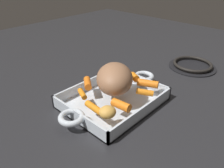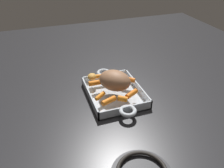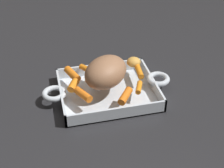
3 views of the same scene
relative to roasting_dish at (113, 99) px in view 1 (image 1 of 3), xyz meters
The scene contains 13 objects.
ground_plane 0.01m from the roasting_dish, ahead, with size 2.22×2.22×0.00m, color #232326.
roasting_dish is the anchor object (origin of this frame).
pork_roast 0.07m from the roasting_dish, behind, with size 0.15×0.11×0.09m, color #946647.
baby_carrot_center_left 0.10m from the roasting_dish, 68.98° to the right, with size 0.02×0.02×0.06m, color orange.
baby_carrot_northeast 0.10m from the roasting_dish, 56.31° to the left, with size 0.02×0.02×0.06m, color orange.
baby_carrot_short 0.10m from the roasting_dish, 30.83° to the right, with size 0.02×0.02×0.05m, color orange.
baby_carrot_center_right 0.12m from the roasting_dish, 149.01° to the left, with size 0.02×0.02×0.07m, color orange.
baby_carrot_long 0.10m from the roasting_dish, 121.97° to the left, with size 0.02×0.02×0.05m, color orange.
baby_carrot_southeast 0.12m from the roasting_dish, 15.76° to the left, with size 0.02×0.02×0.06m, color orange.
baby_carrot_northwest 0.10m from the roasting_dish, 148.91° to the right, with size 0.02×0.02×0.06m, color orange.
baby_carrot_southwest 0.11m from the roasting_dish, behind, with size 0.02×0.02×0.04m, color orange.
potato_golden_small 0.14m from the roasting_dish, 36.42° to the left, with size 0.05×0.04×0.03m, color gold.
stove_burner_rear 0.43m from the roasting_dish, behind, with size 0.19×0.19×0.02m.
Camera 1 is at (0.43, 0.40, 0.40)m, focal length 35.19 mm.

